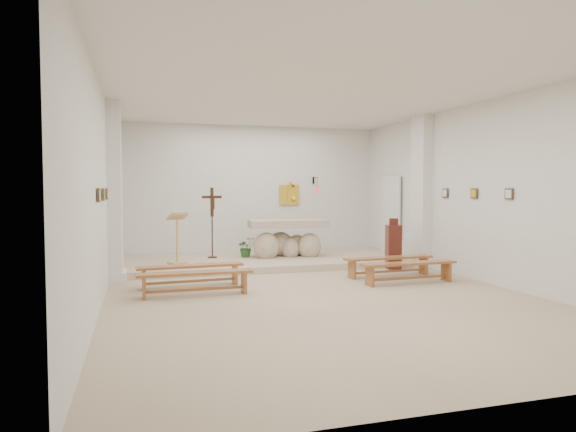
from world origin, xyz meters
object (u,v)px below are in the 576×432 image
object	(u,v)px
bench_left_second	(195,278)
bench_right_second	(409,267)
altar	(287,241)
crucifix_stand	(212,217)
donation_pedestal	(393,247)
bench_right_front	(389,262)
lectern	(177,238)
bench_left_front	(191,270)

from	to	relation	value
bench_left_second	bench_right_second	size ratio (longest dim) A/B	1.00
altar	crucifix_stand	xyz separation A→B (m)	(-1.81, 0.24, 0.60)
donation_pedestal	bench_right_front	world-z (taller)	donation_pedestal
donation_pedestal	bench_right_front	distance (m)	1.10
lectern	bench_left_front	xyz separation A→B (m)	(0.09, -2.02, -0.42)
donation_pedestal	bench_right_front	xyz separation A→B (m)	(-0.58, -0.91, -0.20)
lectern	bench_right_front	size ratio (longest dim) A/B	0.60
bench_left_front	bench_right_second	distance (m)	4.13
altar	bench_left_front	xyz separation A→B (m)	(-2.60, -2.55, -0.22)
bench_left_second	bench_right_second	distance (m)	4.05
altar	bench_left_second	distance (m)	4.27
donation_pedestal	bench_right_second	size ratio (longest dim) A/B	0.59
bench_left_second	bench_right_second	world-z (taller)	same
crucifix_stand	bench_right_front	xyz separation A→B (m)	(3.26, -2.79, -0.82)
altar	donation_pedestal	size ratio (longest dim) A/B	1.71
crucifix_stand	altar	bearing A→B (deg)	-27.72
lectern	bench_left_second	xyz separation A→B (m)	(0.09, -2.85, -0.42)
bench_right_front	lectern	bearing A→B (deg)	151.18
crucifix_stand	bench_right_second	distance (m)	4.94
bench_right_second	bench_left_second	bearing A→B (deg)	177.81
altar	crucifix_stand	size ratio (longest dim) A/B	1.16
bench_left_front	altar	bearing A→B (deg)	40.46
altar	bench_left_second	xyz separation A→B (m)	(-2.60, -3.38, -0.22)
lectern	crucifix_stand	size ratio (longest dim) A/B	0.69
crucifix_stand	bench_left_front	xyz separation A→B (m)	(-0.79, -2.79, -0.82)
crucifix_stand	bench_right_front	world-z (taller)	crucifix_stand
lectern	bench_left_front	size ratio (longest dim) A/B	0.60
crucifix_stand	bench_right_second	world-z (taller)	crucifix_stand
altar	bench_left_front	bearing A→B (deg)	-131.50
lectern	bench_right_second	bearing A→B (deg)	-55.30
crucifix_stand	bench_left_front	distance (m)	3.01
donation_pedestal	crucifix_stand	bearing A→B (deg)	165.37
bench_right_front	crucifix_stand	bearing A→B (deg)	136.68
lectern	bench_right_front	world-z (taller)	lectern
crucifix_stand	donation_pedestal	distance (m)	4.32
lectern	donation_pedestal	xyz separation A→B (m)	(4.72, -1.12, -0.22)
bench_right_front	bench_right_second	distance (m)	0.83
crucifix_stand	bench_right_second	bearing A→B (deg)	-68.26
altar	bench_right_second	xyz separation A→B (m)	(1.45, -3.38, -0.22)
donation_pedestal	bench_right_second	bearing A→B (deg)	-97.10
lectern	crucifix_stand	bearing A→B (deg)	20.42
lectern	crucifix_stand	world-z (taller)	crucifix_stand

